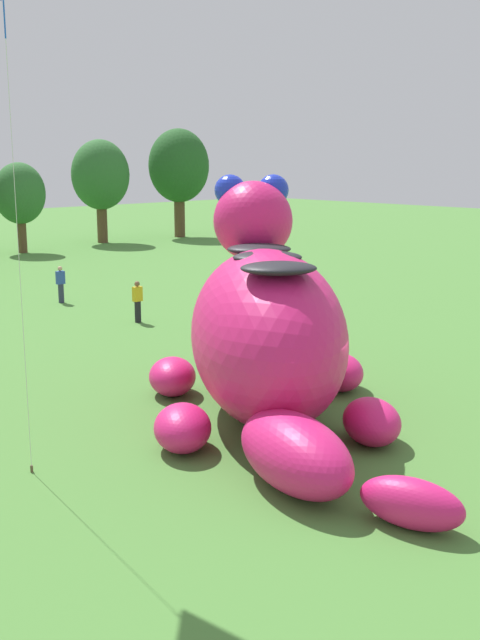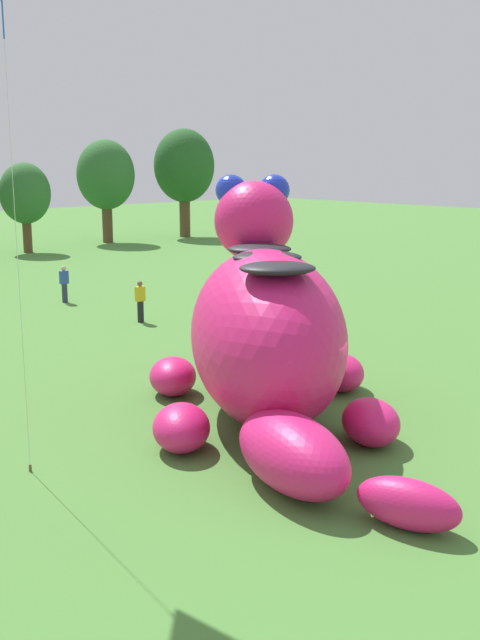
{
  "view_description": "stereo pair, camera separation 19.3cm",
  "coord_description": "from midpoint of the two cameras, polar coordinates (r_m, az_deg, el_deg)",
  "views": [
    {
      "loc": [
        -12.61,
        -11.61,
        6.67
      ],
      "look_at": [
        1.1,
        2.79,
        2.43
      ],
      "focal_mm": 43.15,
      "sensor_mm": 36.0,
      "label": 1
    },
    {
      "loc": [
        -12.47,
        -11.74,
        6.67
      ],
      "look_at": [
        1.1,
        2.79,
        2.43
      ],
      "focal_mm": 43.15,
      "sensor_mm": 36.0,
      "label": 2
    }
  ],
  "objects": [
    {
      "name": "giant_inflatable_creature",
      "position": [
        19.66,
        1.79,
        -0.94
      ],
      "size": [
        8.5,
        11.54,
        6.16
      ],
      "color": "#E01E6B",
      "rests_on": "ground"
    },
    {
      "name": "spectator_wandering",
      "position": [
        36.61,
        -13.3,
        2.57
      ],
      "size": [
        0.38,
        0.26,
        1.71
      ],
      "color": "#2D334C",
      "rests_on": "ground"
    },
    {
      "name": "tree_far_right",
      "position": [
        65.3,
        -4.65,
        11.28
      ],
      "size": [
        5.04,
        5.04,
        8.94
      ],
      "color": "brown",
      "rests_on": "ground"
    },
    {
      "name": "tree_right",
      "position": [
        61.63,
        -10.4,
        10.49
      ],
      "size": [
        4.49,
        4.49,
        7.97
      ],
      "color": "brown",
      "rests_on": "ground"
    },
    {
      "name": "tree_mid_right",
      "position": [
        56.31,
        -16.12,
        8.97
      ],
      "size": [
        3.54,
        3.54,
        6.28
      ],
      "color": "brown",
      "rests_on": "ground"
    },
    {
      "name": "spectator_mid_field",
      "position": [
        31.65,
        -7.78,
        1.34
      ],
      "size": [
        0.38,
        0.26,
        1.71
      ],
      "color": "black",
      "rests_on": "ground"
    },
    {
      "name": "ground_plane",
      "position": [
        18.39,
        3.26,
        -9.24
      ],
      "size": [
        160.0,
        160.0,
        0.0
      ],
      "primitive_type": "plane",
      "color": "#4C8438"
    },
    {
      "name": "spectator_by_cars",
      "position": [
        22.25,
        -1.25,
        -3.11
      ],
      "size": [
        0.38,
        0.26,
        1.71
      ],
      "color": "#2D334C",
      "rests_on": "ground"
    }
  ]
}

